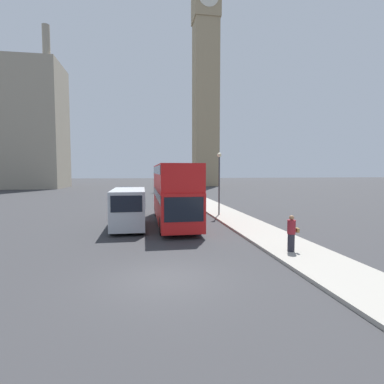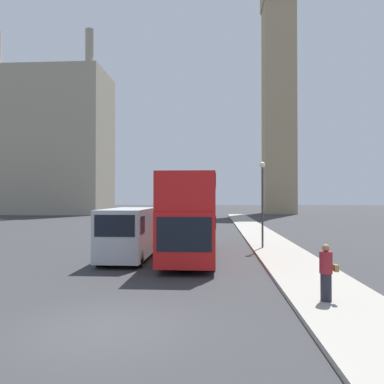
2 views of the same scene
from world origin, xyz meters
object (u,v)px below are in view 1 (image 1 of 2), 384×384
pedestrian (291,233)px  parked_sedan (126,193)px  clock_tower (206,67)px  white_van (129,208)px  street_lamp (219,174)px  red_double_decker_bus (174,191)px

pedestrian → parked_sedan: (-9.12, 30.48, -0.28)m
clock_tower → pedestrian: size_ratio=34.80×
white_van → pedestrian: white_van is taller
pedestrian → street_lamp: size_ratio=0.32×
parked_sedan → street_lamp: bearing=-64.9°
white_van → red_double_decker_bus: bearing=25.5°
street_lamp → parked_sedan: (-8.72, 18.62, -2.94)m
pedestrian → parked_sedan: bearing=106.7°
street_lamp → parked_sedan: bearing=115.1°
red_double_decker_bus → street_lamp: street_lamp is taller
red_double_decker_bus → white_van: (-3.20, -1.53, -1.00)m
red_double_decker_bus → parked_sedan: size_ratio=2.31×
street_lamp → parked_sedan: size_ratio=1.10×
red_double_decker_bus → white_van: 3.68m
clock_tower → parked_sedan: bearing=-119.0°
white_van → parked_sedan: bearing=93.4°
pedestrian → street_lamp: bearing=92.0°
white_van → parked_sedan: (-1.38, 22.93, -0.70)m
white_van → pedestrian: 10.82m
street_lamp → pedestrian: bearing=-88.0°
street_lamp → white_van: bearing=-149.6°
clock_tower → red_double_decker_bus: (-13.83, -54.67, -27.77)m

